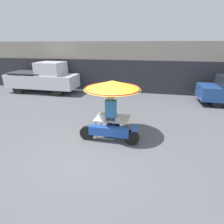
# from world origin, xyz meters

# --- Properties ---
(ground_plane) EXTENTS (36.00, 36.00, 0.00)m
(ground_plane) POSITION_xyz_m (0.00, 0.00, 0.00)
(ground_plane) COLOR #56565B
(shopfront_building) EXTENTS (28.00, 2.06, 3.45)m
(shopfront_building) POSITION_xyz_m (0.00, 8.67, 1.72)
(shopfront_building) COLOR gray
(shopfront_building) RESTS_ON ground
(vendor_motorcycle_cart) EXTENTS (2.15, 2.01, 2.10)m
(vendor_motorcycle_cart) POSITION_xyz_m (0.41, 1.13, 1.67)
(vendor_motorcycle_cart) COLOR black
(vendor_motorcycle_cart) RESTS_ON ground
(vendor_person) EXTENTS (0.38, 0.23, 1.69)m
(vendor_person) POSITION_xyz_m (0.40, 0.96, 0.95)
(vendor_person) COLOR navy
(vendor_person) RESTS_ON ground
(pickup_truck) EXTENTS (4.97, 1.77, 2.14)m
(pickup_truck) POSITION_xyz_m (-5.65, 6.37, 1.02)
(pickup_truck) COLOR black
(pickup_truck) RESTS_ON ground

